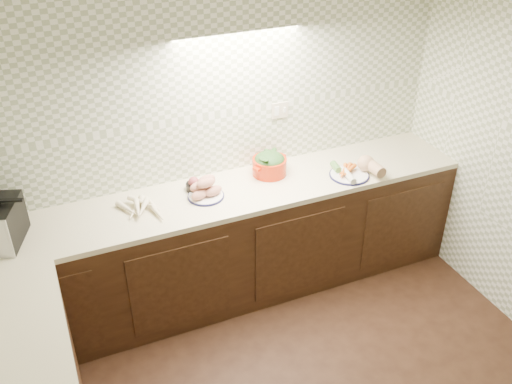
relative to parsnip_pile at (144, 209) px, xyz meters
name	(u,v)px	position (x,y,z in m)	size (l,w,h in m)	color
room	(344,218)	(0.59, -1.48, 0.70)	(3.60, 3.60, 2.60)	black
counter	(169,348)	(-0.10, -0.80, -0.48)	(3.60, 3.60, 0.90)	black
parsnip_pile	(144,209)	(0.00, 0.00, 0.00)	(0.30, 0.33, 0.07)	#FBF0C7
sweet_potato_plate	(205,189)	(0.44, 0.03, 0.03)	(0.26, 0.26, 0.15)	#0F0F3A
onion_bowl	(195,185)	(0.41, 0.14, 0.01)	(0.14, 0.14, 0.11)	black
dutch_oven	(269,164)	(0.98, 0.14, 0.06)	(0.34, 0.34, 0.18)	red
veg_plate	(357,168)	(1.57, -0.12, 0.02)	(0.37, 0.31, 0.14)	#0F0F3A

